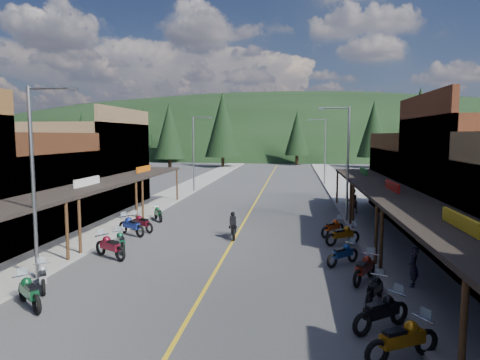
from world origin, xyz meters
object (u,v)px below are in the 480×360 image
(pine_11, at_px, (419,127))
(pedestrian_east_b, at_px, (352,201))
(pine_7, at_px, (144,130))
(bike_west_10, at_px, (158,213))
(streetlight_1, at_px, (195,150))
(bike_west_5, at_px, (43,276))
(bike_east_7, at_px, (343,253))
(pine_4, at_px, (374,129))
(bike_west_7, at_px, (121,240))
(pine_1, at_px, (169,130))
(bike_west_8, at_px, (131,225))
(bike_east_9, at_px, (333,226))
(streetlight_3, at_px, (324,149))
(bike_east_5, at_px, (375,288))
(shop_east_3, at_px, (433,182))
(pine_9, at_px, (434,133))
(bike_east_4, at_px, (382,310))
(shop_west_3, at_px, (84,166))
(pine_10, at_px, (169,131))
(bike_east_6, at_px, (364,267))
(pedestrian_east_a, at_px, (413,267))
(bike_east_8, at_px, (343,234))
(pine_3, at_px, (297,133))
(pine_0, at_px, (83,133))
(bike_west_4, at_px, (29,291))
(bike_west_9, at_px, (142,222))
(pine_2, at_px, (223,125))
(rider_on_bike, at_px, (233,227))
(shop_west_2, at_px, (9,193))
(pine_5, at_px, (443,126))
(streetlight_2, at_px, (346,158))
(pine_8, at_px, (125,136))
(bike_west_6, at_px, (110,245))
(streetlight_0, at_px, (36,175))

(pine_11, relative_size, pedestrian_east_b, 6.48)
(pine_7, height_order, bike_west_10, pine_7)
(streetlight_1, height_order, pine_11, pine_11)
(bike_west_5, bearing_deg, bike_east_7, -12.26)
(pine_4, height_order, bike_west_7, pine_4)
(pine_1, bearing_deg, streetlight_1, -70.45)
(bike_west_8, height_order, bike_east_9, bike_west_8)
(streetlight_3, xyz_separation_m, bike_east_5, (-0.57, -36.55, -3.93))
(shop_east_3, bearing_deg, pine_9, 73.09)
(pine_11, xyz_separation_m, bike_west_7, (-25.51, -39.17, -6.60))
(bike_east_4, height_order, bike_east_7, bike_east_4)
(bike_east_4, bearing_deg, shop_west_3, -172.74)
(pine_10, relative_size, bike_east_6, 5.18)
(pedestrian_east_a, bearing_deg, shop_west_3, -109.08)
(bike_east_4, bearing_deg, bike_west_10, -179.54)
(streetlight_3, xyz_separation_m, bike_east_9, (-1.17, -26.33, -3.86))
(bike_east_8, bearing_deg, pine_3, 150.31)
(pine_0, relative_size, bike_west_5, 5.63)
(streetlight_3, height_order, bike_east_7, streetlight_3)
(bike_west_8, height_order, pedestrian_east_b, pedestrian_east_b)
(shop_west_3, height_order, pine_11, pine_11)
(bike_west_4, xyz_separation_m, bike_west_9, (-0.30, 12.00, -0.02))
(pine_2, xyz_separation_m, rider_on_bike, (9.91, -55.53, -7.34))
(streetlight_3, height_order, bike_west_9, streetlight_3)
(streetlight_1, distance_m, rider_on_bike, 21.05)
(pine_7, distance_m, bike_east_5, 91.28)
(bike_west_9, bearing_deg, shop_west_2, 136.09)
(pine_5, distance_m, bike_west_8, 80.83)
(streetlight_2, relative_size, pine_4, 0.64)
(pine_8, bearing_deg, streetlight_2, -47.86)
(shop_west_3, relative_size, streetlight_1, 1.36)
(pine_3, height_order, bike_west_6, pine_3)
(streetlight_3, bearing_deg, pine_5, 57.22)
(streetlight_0, distance_m, streetlight_1, 28.00)
(bike_west_4, bearing_deg, pine_1, 53.50)
(bike_west_10, bearing_deg, bike_west_6, -118.33)
(pine_9, distance_m, bike_west_4, 61.58)
(pine_3, bearing_deg, bike_east_5, -88.12)
(shop_east_3, height_order, pine_1, pine_1)
(pine_5, xyz_separation_m, bike_east_5, (-27.61, -78.55, -7.46))
(bike_west_4, distance_m, bike_east_9, 16.85)
(pine_10, distance_m, bike_west_4, 60.20)
(bike_west_9, bearing_deg, streetlight_3, 7.71)
(pine_3, xyz_separation_m, bike_west_10, (-10.12, -59.08, -5.92))
(pine_10, height_order, bike_west_7, pine_10)
(shop_east_3, height_order, pine_3, pine_3)
(pine_11, height_order, bike_east_9, pine_11)
(shop_west_3, height_order, streetlight_2, shop_west_3)
(pine_1, relative_size, bike_west_9, 5.83)
(pine_8, xyz_separation_m, bike_west_6, (16.49, -42.48, -5.32))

